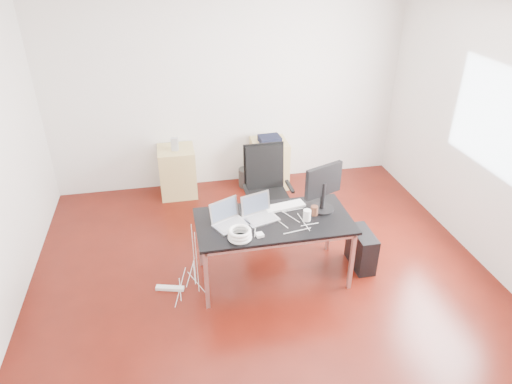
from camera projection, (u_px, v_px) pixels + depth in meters
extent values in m
plane|color=#3C0C06|center=(266.00, 285.00, 4.89)|extent=(5.00, 5.00, 0.00)
plane|color=silver|center=(270.00, 6.00, 3.52)|extent=(5.00, 5.00, 0.00)
plane|color=silver|center=(228.00, 90.00, 6.34)|extent=(5.00, 0.00, 5.00)
plane|color=silver|center=(507.00, 147.00, 4.64)|extent=(0.00, 5.00, 5.00)
plane|color=white|center=(498.00, 122.00, 4.71)|extent=(0.00, 1.50, 1.50)
cube|color=black|center=(274.00, 221.00, 4.69)|extent=(1.60, 0.80, 0.03)
cube|color=silver|center=(207.00, 280.00, 4.44)|extent=(0.04, 0.04, 0.70)
cube|color=silver|center=(200.00, 239.00, 5.04)|extent=(0.04, 0.04, 0.70)
cube|color=silver|center=(352.00, 261.00, 4.70)|extent=(0.04, 0.04, 0.70)
cube|color=silver|center=(329.00, 224.00, 5.30)|extent=(0.04, 0.04, 0.70)
cylinder|color=black|center=(268.00, 216.00, 5.68)|extent=(0.06, 0.06, 0.47)
cube|color=black|center=(268.00, 197.00, 5.55)|extent=(0.48, 0.47, 0.06)
cube|color=black|center=(264.00, 167.00, 5.59)|extent=(0.46, 0.10, 0.55)
cube|color=tan|center=(178.00, 172.00, 6.49)|extent=(0.50, 0.50, 0.70)
cube|color=tan|center=(269.00, 163.00, 6.72)|extent=(0.50, 0.50, 0.70)
cube|color=black|center=(361.00, 249.00, 5.10)|extent=(0.20, 0.45, 0.44)
cylinder|color=black|center=(247.00, 177.00, 6.78)|extent=(0.29, 0.29, 0.28)
cube|color=white|center=(170.00, 288.00, 4.83)|extent=(0.31, 0.14, 0.04)
cube|color=silver|center=(231.00, 225.00, 4.58)|extent=(0.40, 0.35, 0.01)
cube|color=silver|center=(224.00, 211.00, 4.60)|extent=(0.32, 0.19, 0.22)
cube|color=#475166|center=(224.00, 211.00, 4.60)|extent=(0.28, 0.16, 0.18)
cube|color=silver|center=(261.00, 219.00, 4.68)|extent=(0.38, 0.32, 0.01)
cube|color=silver|center=(256.00, 204.00, 4.71)|extent=(0.33, 0.14, 0.22)
cube|color=#475166|center=(256.00, 204.00, 4.71)|extent=(0.29, 0.12, 0.18)
cylinder|color=black|center=(322.00, 209.00, 4.86)|extent=(0.26, 0.26, 0.02)
cylinder|color=black|center=(323.00, 196.00, 4.78)|extent=(0.05, 0.05, 0.30)
cube|color=black|center=(324.00, 181.00, 4.71)|extent=(0.44, 0.21, 0.34)
cube|color=#475166|center=(323.00, 179.00, 4.73)|extent=(0.37, 0.15, 0.29)
cube|color=white|center=(285.00, 206.00, 4.90)|extent=(0.46, 0.21, 0.02)
cylinder|color=white|center=(307.00, 215.00, 4.65)|extent=(0.10, 0.10, 0.12)
cylinder|color=#522B1C|center=(314.00, 211.00, 4.74)|extent=(0.09, 0.09, 0.10)
torus|color=white|center=(240.00, 237.00, 4.38)|extent=(0.24, 0.24, 0.04)
torus|color=white|center=(240.00, 234.00, 4.36)|extent=(0.23, 0.23, 0.04)
torus|color=white|center=(240.00, 231.00, 4.34)|extent=(0.22, 0.22, 0.04)
cube|color=white|center=(260.00, 235.00, 4.42)|extent=(0.08, 0.08, 0.03)
cube|color=#9E9E9E|center=(175.00, 144.00, 6.24)|extent=(0.10, 0.10, 0.18)
cube|color=black|center=(270.00, 139.00, 6.51)|extent=(0.32, 0.26, 0.09)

